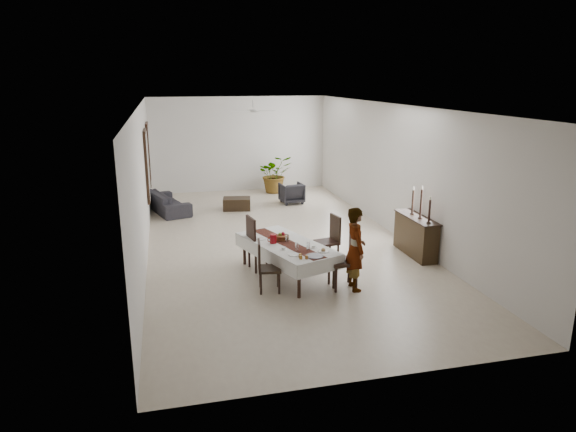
{
  "coord_description": "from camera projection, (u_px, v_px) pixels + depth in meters",
  "views": [
    {
      "loc": [
        -2.5,
        -11.48,
        3.81
      ],
      "look_at": [
        -0.1,
        -1.57,
        1.05
      ],
      "focal_mm": 32.0,
      "sensor_mm": 36.0,
      "label": 1
    }
  ],
  "objects": [
    {
      "name": "chair_left_far_back",
      "position": [
        251.0,
        232.0,
        10.28
      ],
      "size": [
        0.13,
        0.47,
        0.6
      ],
      "primitive_type": "cube",
      "rotation": [
        0.0,
        0.0,
        -1.39
      ],
      "color": "black",
      "rests_on": "chair_left_far_seat"
    },
    {
      "name": "ceiling",
      "position": [
        276.0,
        106.0,
        11.5
      ],
      "size": [
        6.0,
        12.0,
        0.02
      ],
      "primitive_type": "cube",
      "color": "white",
      "rests_on": "wall_back"
    },
    {
      "name": "table_runner",
      "position": [
        287.0,
        243.0,
        10.03
      ],
      "size": [
        1.04,
        2.21,
        0.0
      ],
      "primitive_type": "cube",
      "rotation": [
        0.0,
        0.0,
        0.34
      ],
      "color": "#582419",
      "rests_on": "tablecloth_top"
    },
    {
      "name": "table_leg_br",
      "position": [
        276.0,
        244.0,
        11.16
      ],
      "size": [
        0.08,
        0.08,
        0.63
      ],
      "primitive_type": "cylinder",
      "rotation": [
        0.0,
        0.0,
        0.34
      ],
      "color": "black",
      "rests_on": "floor"
    },
    {
      "name": "chair_right_far_back",
      "position": [
        335.0,
        228.0,
        10.81
      ],
      "size": [
        0.11,
        0.43,
        0.55
      ],
      "primitive_type": "cube",
      "rotation": [
        0.0,
        0.0,
        1.75
      ],
      "color": "black",
      "rests_on": "chair_right_far_seat"
    },
    {
      "name": "chair_right_near_back",
      "position": [
        355.0,
        244.0,
        9.48
      ],
      "size": [
        0.05,
        0.49,
        0.62
      ],
      "primitive_type": "cube",
      "rotation": [
        0.0,
        0.0,
        1.58
      ],
      "color": "black",
      "rests_on": "chair_right_near_seat"
    },
    {
      "name": "fan_hub",
      "position": [
        253.0,
        111.0,
        14.39
      ],
      "size": [
        0.16,
        0.16,
        0.08
      ],
      "primitive_type": "cylinder",
      "color": "silver",
      "rests_on": "fan_rod"
    },
    {
      "name": "chair_right_far_leg_br",
      "position": [
        315.0,
        252.0,
        10.96
      ],
      "size": [
        0.05,
        0.05,
        0.43
      ],
      "primitive_type": "cylinder",
      "rotation": [
        0.0,
        0.0,
        0.18
      ],
      "color": "black",
      "rests_on": "floor"
    },
    {
      "name": "plate_near_left",
      "position": [
        294.0,
        255.0,
        9.35
      ],
      "size": [
        0.21,
        0.21,
        0.01
      ],
      "primitive_type": "cylinder",
      "color": "silver",
      "rests_on": "tablecloth_top"
    },
    {
      "name": "potted_plant",
      "position": [
        275.0,
        174.0,
        17.44
      ],
      "size": [
        1.19,
        1.04,
        1.27
      ],
      "primitive_type": "imported",
      "rotation": [
        0.0,
        0.0,
        0.04
      ],
      "color": "#326026",
      "rests_on": "floor"
    },
    {
      "name": "coffee_table",
      "position": [
        237.0,
        204.0,
        15.26
      ],
      "size": [
        0.88,
        0.66,
        0.35
      ],
      "primitive_type": "cube",
      "rotation": [
        0.0,
        0.0,
        -0.17
      ],
      "color": "black",
      "rests_on": "floor"
    },
    {
      "name": "candlestick_near_base",
      "position": [
        429.0,
        222.0,
        10.71
      ],
      "size": [
        0.09,
        0.09,
        0.03
      ],
      "primitive_type": "cylinder",
      "color": "black",
      "rests_on": "sideboard_top"
    },
    {
      "name": "chair_left_far_seat",
      "position": [
        261.0,
        246.0,
        10.45
      ],
      "size": [
        0.55,
        0.55,
        0.05
      ],
      "primitive_type": "cube",
      "rotation": [
        0.0,
        0.0,
        -1.39
      ],
      "color": "black",
      "rests_on": "chair_left_far_leg_fl"
    },
    {
      "name": "sideboard_top",
      "position": [
        417.0,
        217.0,
        11.2
      ],
      "size": [
        0.41,
        1.46,
        0.03
      ],
      "primitive_type": "cube",
      "color": "black",
      "rests_on": "sideboard_body"
    },
    {
      "name": "table_leg_fl",
      "position": [
        299.0,
        281.0,
        9.1
      ],
      "size": [
        0.08,
        0.08,
        0.63
      ],
      "primitive_type": "cylinder",
      "rotation": [
        0.0,
        0.0,
        0.34
      ],
      "color": "black",
      "rests_on": "floor"
    },
    {
      "name": "wine_glass_far",
      "position": [
        287.0,
        238.0,
        10.07
      ],
      "size": [
        0.06,
        0.06,
        0.15
      ],
      "primitive_type": "cylinder",
      "color": "white",
      "rests_on": "tablecloth_top"
    },
    {
      "name": "teacup_left",
      "position": [
        284.0,
        248.0,
        9.63
      ],
      "size": [
        0.08,
        0.08,
        0.05
      ],
      "primitive_type": "cylinder",
      "color": "white",
      "rests_on": "saucer_left"
    },
    {
      "name": "candlestick_near_candle",
      "position": [
        430.0,
        198.0,
        10.57
      ],
      "size": [
        0.03,
        0.03,
        0.07
      ],
      "primitive_type": "cylinder",
      "color": "beige",
      "rests_on": "candlestick_near_shaft"
    },
    {
      "name": "wine_glass_near",
      "position": [
        308.0,
        246.0,
        9.6
      ],
      "size": [
        0.06,
        0.06,
        0.15
      ],
      "primitive_type": "cylinder",
      "color": "white",
      "rests_on": "tablecloth_top"
    },
    {
      "name": "jam_jar_b",
      "position": [
        301.0,
        257.0,
        9.14
      ],
      "size": [
        0.06,
        0.06,
        0.07
      ],
      "primitive_type": "cylinder",
      "color": "#8F5814",
      "rests_on": "tablecloth_top"
    },
    {
      "name": "wall_back",
      "position": [
        239.0,
        144.0,
        17.55
      ],
      "size": [
        6.0,
        0.02,
        3.2
      ],
      "primitive_type": "cube",
      "color": "silver",
      "rests_on": "floor"
    },
    {
      "name": "wall_right",
      "position": [
        395.0,
        170.0,
        12.6
      ],
      "size": [
        0.02,
        12.0,
        3.2
      ],
      "primitive_type": "cube",
      "color": "silver",
      "rests_on": "floor"
    },
    {
      "name": "teacup_right",
      "position": [
        314.0,
        247.0,
        9.73
      ],
      "size": [
        0.08,
        0.08,
        0.05
      ],
      "primitive_type": "cylinder",
      "color": "white",
      "rests_on": "saucer_right"
    },
    {
      "name": "fruit_green",
      "position": [
        280.0,
        234.0,
        10.21
      ],
      "size": [
        0.07,
        0.07,
        0.07
      ],
      "primitive_type": "sphere",
      "color": "olive",
      "rests_on": "fruit_basket"
    },
    {
      "name": "chair_left_far_leg_bl",
      "position": [
        267.0,
        254.0,
        10.76
      ],
      "size": [
        0.06,
        0.06,
        0.47
      ],
      "primitive_type": "cylinder",
      "rotation": [
        0.0,
        0.0,
        0.18
      ],
      "color": "black",
      "rests_on": "floor"
    },
    {
      "name": "woman",
      "position": [
        355.0,
        249.0,
        9.38
      ],
      "size": [
        0.4,
        0.59,
        1.56
      ],
      "primitive_type": "imported",
      "rotation": [
        0.0,
        0.0,
        1.52
      ],
      "color": "gray",
      "rests_on": "floor"
    },
    {
      "name": "mirror_glass_near",
      "position": [
        148.0,
        165.0,
        13.32
      ],
      "size": [
        0.01,
        0.9,
        1.7
      ],
      "primitive_type": "cube",
      "color": "silver",
      "rests_on": "mirror_frame_near"
    },
    {
      "name": "saucer_right",
      "position": [
        314.0,
        248.0,
        9.74
      ],
      "size": [
        0.13,
        0.13,
        0.01
      ],
      "primitive_type": "cylinder",
      "color": "white",
      "rests_on": "tablecloth_top"
    },
    {
      "name": "tablecloth_drape_near",
      "position": [
        321.0,
        267.0,
        9.14
      ],
      "size": [
        1.0,
        0.36,
        0.27
      ],
      "primitive_type": "cube",
      "rotation": [
        0.0,
        0.0,
        0.34
      ],
      "color": "white",
      "rests_on": "dining_table_top"
    },
    {
      "name": "chair_left_near_seat",
      "position": [
        269.0,
        269.0,
        9.38
      ],
      "size": [
        0.46,
        0.46,
        0.05
      ],
      "primitive_type": "cube",
      "rotation": [
        0.0,
        0.0,
        -1.72
      ],
      "color": "black",
      "rests_on": "chair_left_near_leg_fl"
    },
    {
      "name": "candlestick_far_shaft",
      "position": [
        413.0,
        202.0,
        11.34
      ],
      "size": [
        0.05,
        0.05,
        0.52
      ],
      "primitive_type": "cylinder",
      "color": "black",
      "rests_on": "candlestick_far_base"
    },
    {
      "name": "chair_left_near_leg_fr",
      "position": [
        261.0,
        284.0,
        9.26
      ],
      "size": [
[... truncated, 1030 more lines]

